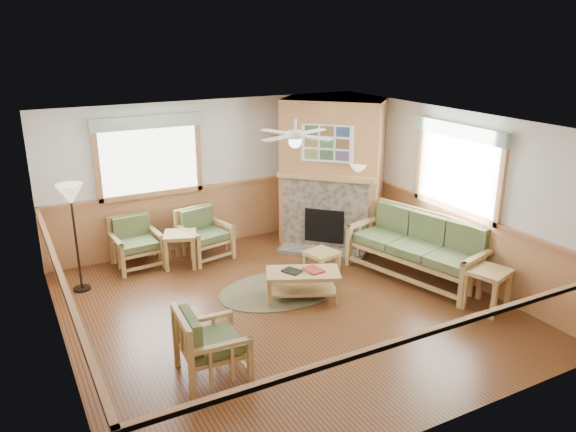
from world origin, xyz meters
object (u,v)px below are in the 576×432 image
coffee_table (303,285)px  sofa (417,248)px  armchair_back_right (205,235)px  end_table_sofa (487,289)px  floor_lamp_left (76,238)px  end_table_chairs (181,250)px  armchair_left (212,342)px  floor_lamp_right (357,207)px  footstool (322,263)px  armchair_back_left (136,243)px

coffee_table → sofa: bearing=18.9°
armchair_back_right → end_table_sofa: bearing=-64.4°
floor_lamp_left → sofa: bearing=-23.1°
end_table_chairs → floor_lamp_left: 1.77m
armchair_left → floor_lamp_left: (-1.00, 3.10, 0.44)m
armchair_back_right → end_table_sofa: armchair_back_right is taller
armchair_left → end_table_sofa: armchair_left is taller
armchair_left → floor_lamp_right: size_ratio=0.51×
armchair_left → footstool: bearing=-51.7°
armchair_back_left → armchair_left: armchair_back_left is taller
armchair_back_left → footstool: size_ratio=1.83×
armchair_back_right → armchair_left: bearing=-121.1°
end_table_sofa → footstool: size_ratio=1.33×
armchair_back_left → coffee_table: (1.91, -2.38, -0.21)m
armchair_back_left → armchair_back_right: (1.16, -0.18, 0.01)m
end_table_chairs → floor_lamp_left: floor_lamp_left is taller
sofa → footstool: sofa is taller
floor_lamp_left → armchair_left: bearing=-72.1°
sofa → coffee_table: 2.04m
floor_lamp_left → footstool: bearing=-19.4°
end_table_sofa → footstool: 2.62m
floor_lamp_right → footstool: bearing=-150.7°
end_table_chairs → end_table_sofa: end_table_sofa is taller
end_table_chairs → floor_lamp_right: 3.22m
sofa → floor_lamp_left: size_ratio=1.30×
sofa → armchair_left: size_ratio=2.66×
coffee_table → floor_lamp_right: size_ratio=0.67×
footstool → floor_lamp_right: bearing=29.3°
floor_lamp_right → armchair_back_right: bearing=159.6°
floor_lamp_left → floor_lamp_right: floor_lamp_left is taller
coffee_table → floor_lamp_left: bearing=171.7°
armchair_back_left → end_table_sofa: (4.09, -3.93, -0.12)m
end_table_chairs → end_table_sofa: (3.42, -3.59, 0.01)m
footstool → floor_lamp_left: 3.89m
end_table_sofa → coffee_table: bearing=144.7°
end_table_chairs → footstool: (1.94, -1.43, -0.10)m
armchair_back_left → footstool: 3.16m
coffee_table → end_table_chairs: end_table_chairs is taller
sofa → armchair_back_left: (-3.91, 2.59, -0.09)m
sofa → armchair_left: 4.04m
end_table_sofa → armchair_back_left: bearing=136.1°
armchair_back_left → floor_lamp_right: size_ratio=0.52×
armchair_back_left → coffee_table: bearing=-55.5°
end_table_chairs → floor_lamp_left: (-1.67, -0.16, 0.56)m
sofa → coffee_table: (-2.01, 0.20, -0.30)m
armchair_back_left → floor_lamp_right: (3.74, -1.14, 0.40)m
armchair_left → armchair_back_right: bearing=-15.5°
sofa → armchair_back_left: sofa is taller
armchair_left → sofa: bearing=-72.3°
coffee_table → floor_lamp_left: 3.53m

